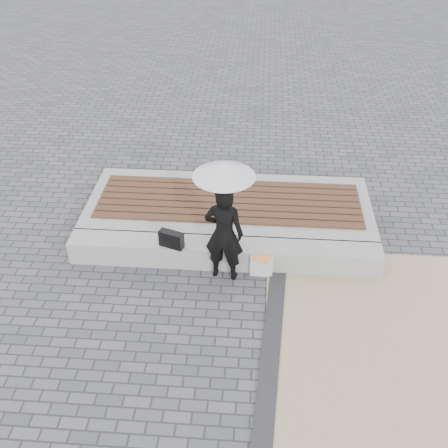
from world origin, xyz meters
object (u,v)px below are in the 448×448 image
at_px(woman, 224,234).
at_px(parasol, 224,169).
at_px(seating_ledge, 224,253).
at_px(handbag, 171,239).
at_px(canvas_tote, 262,265).

relative_size(woman, parasol, 1.44).
xyz_separation_m(seating_ledge, handbag, (-0.82, -0.14, 0.34)).
bearing_deg(woman, seating_ledge, -77.62).
xyz_separation_m(parasol, canvas_tote, (0.59, 0.07, -1.74)).
bearing_deg(parasol, woman, 89.10).
distance_m(woman, parasol, 1.11).
relative_size(woman, handbag, 4.21).
xyz_separation_m(woman, parasol, (-0.00, -0.00, 1.11)).
xyz_separation_m(seating_ledge, parasol, (0.02, -0.30, 1.73)).
bearing_deg(canvas_tote, handbag, -179.42).
bearing_deg(seating_ledge, canvas_tote, -20.67).
height_order(woman, handbag, woman).
bearing_deg(handbag, seating_ledge, 28.92).
bearing_deg(handbag, canvas_tote, 15.64).
distance_m(woman, canvas_tote, 0.87).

